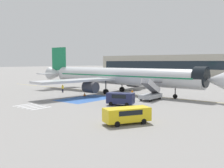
{
  "coord_description": "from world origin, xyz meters",
  "views": [
    {
      "loc": [
        33.31,
        -44.4,
        6.86
      ],
      "look_at": [
        -2.13,
        -0.62,
        2.07
      ],
      "focal_mm": 42.0,
      "sensor_mm": 36.0,
      "label": 1
    }
  ],
  "objects_px": {
    "ground_crew_1": "(132,93)",
    "terminal_building": "(217,66)",
    "service_van_0": "(127,114)",
    "service_van_1": "(121,98)",
    "boarding_stairs_forward": "(151,95)",
    "traffic_cone_0": "(85,94)",
    "airliner": "(118,76)",
    "ground_crew_0": "(63,88)",
    "fuel_tanker": "(157,79)"
  },
  "relations": [
    {
      "from": "traffic_cone_0",
      "to": "fuel_tanker",
      "type": "bearing_deg",
      "value": 94.71
    },
    {
      "from": "fuel_tanker",
      "to": "service_van_0",
      "type": "distance_m",
      "value": 53.8
    },
    {
      "from": "ground_crew_1",
      "to": "terminal_building",
      "type": "relative_size",
      "value": 0.01
    },
    {
      "from": "fuel_tanker",
      "to": "service_van_1",
      "type": "distance_m",
      "value": 41.94
    },
    {
      "from": "airliner",
      "to": "service_van_0",
      "type": "relative_size",
      "value": 8.33
    },
    {
      "from": "boarding_stairs_forward",
      "to": "fuel_tanker",
      "type": "distance_m",
      "value": 34.84
    },
    {
      "from": "service_van_0",
      "to": "terminal_building",
      "type": "distance_m",
      "value": 90.66
    },
    {
      "from": "boarding_stairs_forward",
      "to": "service_van_0",
      "type": "bearing_deg",
      "value": -68.15
    },
    {
      "from": "service_van_0",
      "to": "service_van_1",
      "type": "xyz_separation_m",
      "value": [
        -8.01,
        9.42,
        0.08
      ]
    },
    {
      "from": "fuel_tanker",
      "to": "ground_crew_0",
      "type": "relative_size",
      "value": 5.32
    },
    {
      "from": "terminal_building",
      "to": "fuel_tanker",
      "type": "bearing_deg",
      "value": -97.99
    },
    {
      "from": "airliner",
      "to": "ground_crew_0",
      "type": "xyz_separation_m",
      "value": [
        -10.8,
        -6.35,
        -2.7
      ]
    },
    {
      "from": "airliner",
      "to": "ground_crew_0",
      "type": "height_order",
      "value": "airliner"
    },
    {
      "from": "ground_crew_0",
      "to": "ground_crew_1",
      "type": "xyz_separation_m",
      "value": [
        17.69,
        1.9,
        -0.08
      ]
    },
    {
      "from": "airliner",
      "to": "fuel_tanker",
      "type": "relative_size",
      "value": 4.96
    },
    {
      "from": "airliner",
      "to": "service_van_1",
      "type": "xyz_separation_m",
      "value": [
        10.06,
        -12.31,
        -2.51
      ]
    },
    {
      "from": "boarding_stairs_forward",
      "to": "terminal_building",
      "type": "xyz_separation_m",
      "value": [
        -10.44,
        71.28,
        3.98
      ]
    },
    {
      "from": "airliner",
      "to": "ground_crew_1",
      "type": "xyz_separation_m",
      "value": [
        6.89,
        -4.46,
        -2.78
      ]
    },
    {
      "from": "service_van_0",
      "to": "ground_crew_1",
      "type": "relative_size",
      "value": 3.4
    },
    {
      "from": "boarding_stairs_forward",
      "to": "traffic_cone_0",
      "type": "bearing_deg",
      "value": -166.16
    },
    {
      "from": "fuel_tanker",
      "to": "terminal_building",
      "type": "relative_size",
      "value": 0.08
    },
    {
      "from": "ground_crew_1",
      "to": "terminal_building",
      "type": "xyz_separation_m",
      "value": [
        -6.58,
        71.54,
        4.04
      ]
    },
    {
      "from": "boarding_stairs_forward",
      "to": "ground_crew_1",
      "type": "distance_m",
      "value": 3.86
    },
    {
      "from": "service_van_0",
      "to": "terminal_building",
      "type": "xyz_separation_m",
      "value": [
        -17.76,
        88.82,
        3.86
      ]
    },
    {
      "from": "ground_crew_0",
      "to": "ground_crew_1",
      "type": "distance_m",
      "value": 17.8
    },
    {
      "from": "service_van_0",
      "to": "terminal_building",
      "type": "relative_size",
      "value": 0.05
    },
    {
      "from": "ground_crew_0",
      "to": "ground_crew_1",
      "type": "bearing_deg",
      "value": -29.19
    },
    {
      "from": "ground_crew_0",
      "to": "airliner",
      "type": "bearing_deg",
      "value": -4.85
    },
    {
      "from": "service_van_1",
      "to": "ground_crew_0",
      "type": "bearing_deg",
      "value": -125.07
    },
    {
      "from": "service_van_1",
      "to": "service_van_0",
      "type": "bearing_deg",
      "value": 21.23
    },
    {
      "from": "boarding_stairs_forward",
      "to": "service_van_0",
      "type": "xyz_separation_m",
      "value": [
        7.33,
        -17.54,
        0.12
      ]
    },
    {
      "from": "service_van_1",
      "to": "ground_crew_0",
      "type": "distance_m",
      "value": 21.7
    },
    {
      "from": "service_van_0",
      "to": "ground_crew_0",
      "type": "relative_size",
      "value": 3.17
    },
    {
      "from": "boarding_stairs_forward",
      "to": "service_van_0",
      "type": "height_order",
      "value": "boarding_stairs_forward"
    },
    {
      "from": "ground_crew_0",
      "to": "traffic_cone_0",
      "type": "distance_m",
      "value": 8.4
    },
    {
      "from": "ground_crew_1",
      "to": "terminal_building",
      "type": "height_order",
      "value": "terminal_building"
    },
    {
      "from": "service_van_1",
      "to": "traffic_cone_0",
      "type": "relative_size",
      "value": 7.12
    },
    {
      "from": "boarding_stairs_forward",
      "to": "ground_crew_1",
      "type": "xyz_separation_m",
      "value": [
        -3.85,
        -0.25,
        -0.06
      ]
    },
    {
      "from": "boarding_stairs_forward",
      "to": "ground_crew_1",
      "type": "relative_size",
      "value": 3.25
    },
    {
      "from": "ground_crew_1",
      "to": "airliner",
      "type": "bearing_deg",
      "value": 48.59
    },
    {
      "from": "ground_crew_0",
      "to": "terminal_building",
      "type": "xyz_separation_m",
      "value": [
        11.11,
        73.44,
        3.97
      ]
    },
    {
      "from": "fuel_tanker",
      "to": "terminal_building",
      "type": "bearing_deg",
      "value": 86.2
    },
    {
      "from": "terminal_building",
      "to": "ground_crew_0",
      "type": "bearing_deg",
      "value": -98.6
    },
    {
      "from": "service_van_0",
      "to": "ground_crew_1",
      "type": "xyz_separation_m",
      "value": [
        -11.18,
        17.28,
        -0.18
      ]
    },
    {
      "from": "boarding_stairs_forward",
      "to": "ground_crew_1",
      "type": "bearing_deg",
      "value": -177.06
    },
    {
      "from": "ground_crew_0",
      "to": "traffic_cone_0",
      "type": "xyz_separation_m",
      "value": [
        8.27,
        -1.32,
        -0.67
      ]
    },
    {
      "from": "fuel_tanker",
      "to": "service_van_0",
      "type": "height_order",
      "value": "fuel_tanker"
    },
    {
      "from": "airliner",
      "to": "boarding_stairs_forward",
      "type": "bearing_deg",
      "value": 67.81
    },
    {
      "from": "airliner",
      "to": "service_van_0",
      "type": "distance_m",
      "value": 28.39
    },
    {
      "from": "service_van_0",
      "to": "ground_crew_1",
      "type": "height_order",
      "value": "service_van_0"
    }
  ]
}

